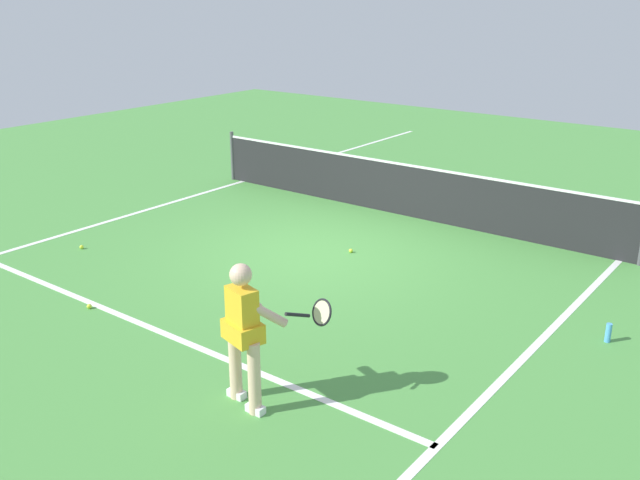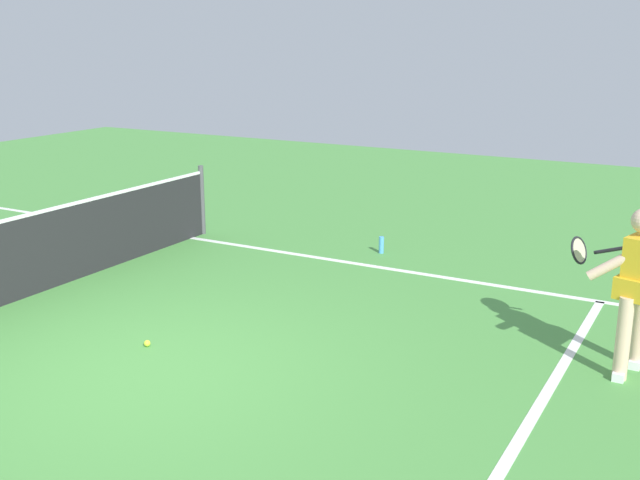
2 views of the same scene
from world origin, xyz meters
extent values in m
plane|color=#4C9342|center=(0.00, 0.00, 0.00)|extent=(28.51, 28.51, 0.00)
cube|color=white|center=(0.00, -3.41, 0.00)|extent=(8.05, 0.10, 0.01)
cube|color=white|center=(4.03, 0.00, 0.00)|extent=(0.10, 19.93, 0.01)
cylinder|color=#4C4C51|center=(4.33, 2.58, 0.54)|extent=(0.08, 0.08, 1.07)
cylinder|color=beige|center=(1.95, -3.91, 0.39)|extent=(0.13, 0.13, 0.78)
cylinder|color=beige|center=(2.30, -4.00, 0.39)|extent=(0.13, 0.13, 0.78)
cube|color=white|center=(1.95, -3.91, 0.04)|extent=(0.20, 0.10, 0.08)
cube|color=white|center=(2.30, -4.00, 0.04)|extent=(0.20, 0.10, 0.08)
cube|color=gold|center=(2.13, -3.96, 1.04)|extent=(0.36, 0.28, 0.52)
cube|color=gold|center=(2.13, -3.96, 0.84)|extent=(0.46, 0.37, 0.20)
cylinder|color=beige|center=(2.02, -3.77, 1.06)|extent=(0.17, 0.49, 0.37)
cylinder|color=beige|center=(2.31, -3.85, 1.06)|extent=(0.38, 0.42, 0.37)
cylinder|color=black|center=(2.57, -3.64, 1.02)|extent=(0.11, 0.29, 0.14)
torus|color=black|center=(2.64, -3.35, 0.96)|extent=(0.31, 0.19, 0.28)
cylinder|color=beige|center=(2.64, -3.35, 0.96)|extent=(0.25, 0.15, 0.23)
sphere|color=#D1E533|center=(0.46, 0.33, 0.03)|extent=(0.07, 0.07, 0.07)
cylinder|color=#4C9EE5|center=(4.67, -0.31, 0.12)|extent=(0.07, 0.07, 0.24)
camera|label=1|loc=(6.49, -8.45, 4.01)|focal=39.43mm
camera|label=2|loc=(-4.92, -4.62, 3.01)|focal=42.97mm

